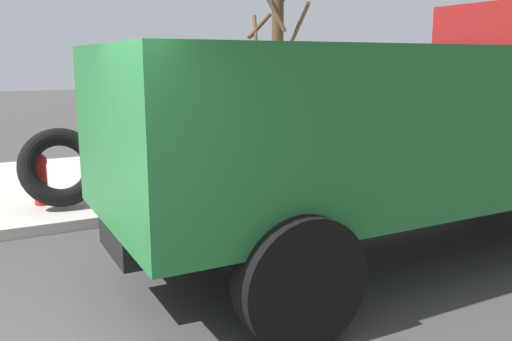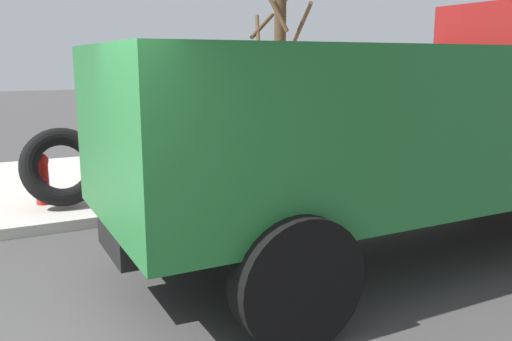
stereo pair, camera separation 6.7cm
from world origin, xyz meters
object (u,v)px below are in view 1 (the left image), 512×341
at_px(fire_hydrant, 40,178).
at_px(stop_sign, 188,105).
at_px(loose_tire, 61,167).
at_px(dump_truck_green, 425,117).
at_px(bare_tree, 277,58).

height_order(fire_hydrant, stop_sign, stop_sign).
bearing_deg(loose_tire, stop_sign, -2.84).
bearing_deg(dump_truck_green, bare_tree, 78.62).
bearing_deg(loose_tire, fire_hydrant, 136.05).
xyz_separation_m(loose_tire, bare_tree, (4.70, 1.92, 1.56)).
distance_m(fire_hydrant, loose_tire, 0.41).
distance_m(fire_hydrant, stop_sign, 2.45).
distance_m(fire_hydrant, bare_tree, 5.52).
distance_m(stop_sign, bare_tree, 3.49).
relative_size(loose_tire, bare_tree, 0.29).
bearing_deg(fire_hydrant, loose_tire, -43.95).
distance_m(loose_tire, dump_truck_green, 5.07).
bearing_deg(loose_tire, bare_tree, 22.25).
distance_m(loose_tire, stop_sign, 2.12).
height_order(stop_sign, bare_tree, bare_tree).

